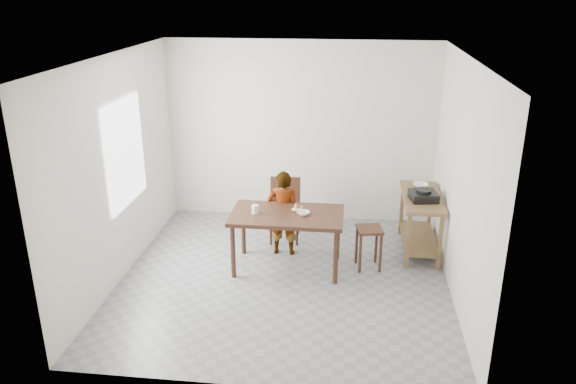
# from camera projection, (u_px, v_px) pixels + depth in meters

# --- Properties ---
(floor) EXTENTS (4.00, 4.00, 0.04)m
(floor) POSITION_uv_depth(u_px,v_px,m) (284.00, 280.00, 6.97)
(floor) COLOR gray
(floor) RESTS_ON ground
(ceiling) EXTENTS (4.00, 4.00, 0.04)m
(ceiling) POSITION_uv_depth(u_px,v_px,m) (284.00, 55.00, 6.01)
(ceiling) COLOR white
(ceiling) RESTS_ON wall_back
(wall_back) EXTENTS (4.00, 0.04, 2.70)m
(wall_back) POSITION_uv_depth(u_px,v_px,m) (301.00, 132.00, 8.37)
(wall_back) COLOR beige
(wall_back) RESTS_ON ground
(wall_front) EXTENTS (4.00, 0.04, 2.70)m
(wall_front) POSITION_uv_depth(u_px,v_px,m) (254.00, 255.00, 4.61)
(wall_front) COLOR beige
(wall_front) RESTS_ON ground
(wall_left) EXTENTS (0.04, 4.00, 2.70)m
(wall_left) POSITION_uv_depth(u_px,v_px,m) (117.00, 169.00, 6.71)
(wall_left) COLOR beige
(wall_left) RESTS_ON ground
(wall_right) EXTENTS (0.04, 4.00, 2.70)m
(wall_right) POSITION_uv_depth(u_px,v_px,m) (463.00, 183.00, 6.27)
(wall_right) COLOR beige
(wall_right) RESTS_ON ground
(window_pane) EXTENTS (0.02, 1.10, 1.30)m
(window_pane) POSITION_uv_depth(u_px,v_px,m) (126.00, 153.00, 6.84)
(window_pane) COLOR white
(window_pane) RESTS_ON wall_left
(dining_table) EXTENTS (1.40, 0.80, 0.75)m
(dining_table) POSITION_uv_depth(u_px,v_px,m) (287.00, 241.00, 7.11)
(dining_table) COLOR #392014
(dining_table) RESTS_ON floor
(prep_counter) EXTENTS (0.50, 1.20, 0.80)m
(prep_counter) POSITION_uv_depth(u_px,v_px,m) (420.00, 223.00, 7.56)
(prep_counter) COLOR brown
(prep_counter) RESTS_ON floor
(child) EXTENTS (0.43, 0.28, 1.17)m
(child) POSITION_uv_depth(u_px,v_px,m) (283.00, 213.00, 7.42)
(child) COLOR silver
(child) RESTS_ON floor
(dining_chair) EXTENTS (0.45, 0.45, 0.88)m
(dining_chair) POSITION_uv_depth(u_px,v_px,m) (285.00, 211.00, 7.87)
(dining_chair) COLOR #392014
(dining_chair) RESTS_ON floor
(stool) EXTENTS (0.36, 0.36, 0.55)m
(stool) POSITION_uv_depth(u_px,v_px,m) (368.00, 248.00, 7.14)
(stool) COLOR #392014
(stool) RESTS_ON floor
(glass_tumbler) EXTENTS (0.10, 0.10, 0.11)m
(glass_tumbler) POSITION_uv_depth(u_px,v_px,m) (255.00, 209.00, 6.97)
(glass_tumbler) COLOR silver
(glass_tumbler) RESTS_ON dining_table
(small_bowl) EXTENTS (0.19, 0.19, 0.05)m
(small_bowl) POSITION_uv_depth(u_px,v_px,m) (304.00, 213.00, 6.93)
(small_bowl) COLOR white
(small_bowl) RESTS_ON dining_table
(banana) EXTENTS (0.20, 0.16, 0.06)m
(banana) POSITION_uv_depth(u_px,v_px,m) (298.00, 210.00, 7.02)
(banana) COLOR #D6CA43
(banana) RESTS_ON dining_table
(serving_bowl) EXTENTS (0.23, 0.23, 0.05)m
(serving_bowl) POSITION_uv_depth(u_px,v_px,m) (420.00, 185.00, 7.72)
(serving_bowl) COLOR white
(serving_bowl) RESTS_ON prep_counter
(gas_burner) EXTENTS (0.38, 0.38, 0.11)m
(gas_burner) POSITION_uv_depth(u_px,v_px,m) (423.00, 196.00, 7.26)
(gas_burner) COLOR black
(gas_burner) RESTS_ON prep_counter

